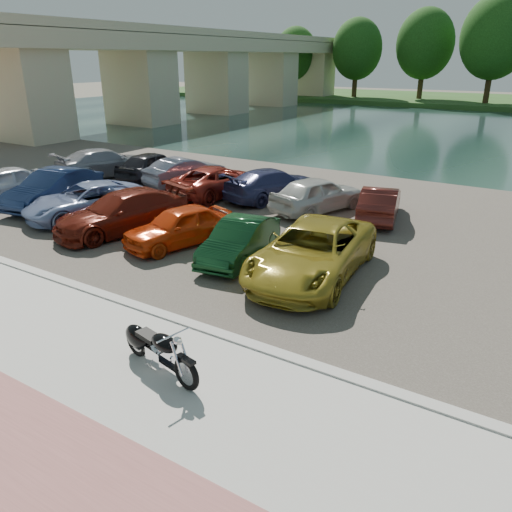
{
  "coord_description": "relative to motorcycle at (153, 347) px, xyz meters",
  "views": [
    {
      "loc": [
        7.19,
        -5.89,
        5.92
      ],
      "look_at": [
        0.78,
        4.35,
        1.1
      ],
      "focal_mm": 35.0,
      "sensor_mm": 36.0,
      "label": 1
    }
  ],
  "objects": [
    {
      "name": "ground",
      "position": [
        -0.93,
        -0.27,
        -0.56
      ],
      "size": [
        200.0,
        200.0,
        0.0
      ],
      "primitive_type": "plane",
      "color": "#595447",
      "rests_on": "ground"
    },
    {
      "name": "pink_path",
      "position": [
        -0.93,
        -2.77,
        -0.46
      ],
      "size": [
        60.0,
        2.0,
        0.01
      ],
      "primitive_type": "cube",
      "color": "#915552",
      "rests_on": "promenade"
    },
    {
      "name": "car_11",
      "position": [
        -4.54,
        12.53,
        0.16
      ],
      "size": [
        3.41,
        5.08,
        1.37
      ],
      "primitive_type": "imported",
      "rotation": [
        0.0,
        0.0,
        2.79
      ],
      "color": "navy",
      "rests_on": "parking_lot"
    },
    {
      "name": "bridge",
      "position": [
        -28.93,
        40.75,
        4.96
      ],
      "size": [
        7.0,
        56.0,
        8.55
      ],
      "color": "#C9AE8B",
      "rests_on": "ground"
    },
    {
      "name": "car_10",
      "position": [
        -7.1,
        11.87,
        0.14
      ],
      "size": [
        2.66,
        4.97,
        1.33
      ],
      "primitive_type": "imported",
      "rotation": [
        0.0,
        0.0,
        3.04
      ],
      "color": "maroon",
      "rests_on": "parking_lot"
    },
    {
      "name": "river",
      "position": [
        -0.93,
        39.73,
        -0.56
      ],
      "size": [
        120.0,
        40.0,
        0.0
      ],
      "primitive_type": "cube",
      "color": "#1B312E",
      "rests_on": "ground"
    },
    {
      "name": "car_1",
      "position": [
        -11.79,
        6.7,
        0.24
      ],
      "size": [
        2.38,
        4.83,
        1.52
      ],
      "primitive_type": "imported",
      "rotation": [
        0.0,
        0.0,
        0.17
      ],
      "color": "#172549",
      "rests_on": "parking_lot"
    },
    {
      "name": "car_3",
      "position": [
        -6.89,
        5.86,
        0.2
      ],
      "size": [
        3.37,
        5.36,
        1.45
      ],
      "primitive_type": "imported",
      "rotation": [
        0.0,
        0.0,
        -0.29
      ],
      "color": "#64190E",
      "rests_on": "parking_lot"
    },
    {
      "name": "car_8",
      "position": [
        -11.75,
        12.62,
        0.21
      ],
      "size": [
        1.92,
        4.36,
        1.46
      ],
      "primitive_type": "imported",
      "rotation": [
        0.0,
        0.0,
        3.19
      ],
      "color": "black",
      "rests_on": "parking_lot"
    },
    {
      "name": "car_4",
      "position": [
        -4.29,
        5.87,
        0.13
      ],
      "size": [
        2.57,
        4.11,
        1.31
      ],
      "primitive_type": "imported",
      "rotation": [
        0.0,
        0.0,
        -0.29
      ],
      "color": "red",
      "rests_on": "parking_lot"
    },
    {
      "name": "car_12",
      "position": [
        -2.08,
        11.87,
        0.2
      ],
      "size": [
        3.0,
        4.58,
        1.45
      ],
      "primitive_type": "imported",
      "rotation": [
        0.0,
        0.0,
        2.81
      ],
      "color": "beige",
      "rests_on": "parking_lot"
    },
    {
      "name": "car_5",
      "position": [
        -1.86,
        5.87,
        0.1
      ],
      "size": [
        1.9,
        3.93,
        1.24
      ],
      "primitive_type": "imported",
      "rotation": [
        0.0,
        0.0,
        0.16
      ],
      "color": "#0F3719",
      "rests_on": "parking_lot"
    },
    {
      "name": "car_6",
      "position": [
        0.63,
        5.86,
        0.24
      ],
      "size": [
        3.05,
        5.71,
        1.53
      ],
      "primitive_type": "imported",
      "rotation": [
        0.0,
        0.0,
        0.1
      ],
      "color": "olive",
      "rests_on": "parking_lot"
    },
    {
      "name": "kerb",
      "position": [
        -0.93,
        1.73,
        -0.49
      ],
      "size": [
        60.0,
        0.3,
        0.14
      ],
      "primitive_type": "cube",
      "color": "#BCB9B1",
      "rests_on": "ground"
    },
    {
      "name": "parking_lot",
      "position": [
        -0.93,
        10.73,
        -0.54
      ],
      "size": [
        60.0,
        18.0,
        0.04
      ],
      "primitive_type": "cube",
      "color": "#453F38",
      "rests_on": "ground"
    },
    {
      "name": "car_2",
      "position": [
        -9.32,
        6.34,
        0.15
      ],
      "size": [
        3.67,
        5.31,
        1.35
      ],
      "primitive_type": "imported",
      "rotation": [
        0.0,
        0.0,
        -0.33
      ],
      "color": "#8293BE",
      "rests_on": "parking_lot"
    },
    {
      "name": "motorcycle",
      "position": [
        0.0,
        0.0,
        0.0
      ],
      "size": [
        2.3,
        0.87,
        1.05
      ],
      "rotation": [
        0.0,
        0.0,
        -0.21
      ],
      "color": "black",
      "rests_on": "promenade"
    },
    {
      "name": "car_7",
      "position": [
        -14.36,
        11.76,
        0.21
      ],
      "size": [
        3.17,
        5.41,
        1.47
      ],
      "primitive_type": "imported",
      "rotation": [
        0.0,
        0.0,
        2.91
      ],
      "color": "gray",
      "rests_on": "parking_lot"
    },
    {
      "name": "promenade",
      "position": [
        -0.93,
        -1.27,
        -0.51
      ],
      "size": [
        60.0,
        6.0,
        0.1
      ],
      "primitive_type": "cube",
      "color": "#BCB9B1",
      "rests_on": "ground"
    },
    {
      "name": "car_13",
      "position": [
        0.43,
        12.2,
        0.12
      ],
      "size": [
        2.23,
        4.09,
        1.28
      ],
      "primitive_type": "imported",
      "rotation": [
        0.0,
        0.0,
        3.38
      ],
      "color": "#4F1915",
      "rests_on": "parking_lot"
    },
    {
      "name": "car_9",
      "position": [
        -9.5,
        12.52,
        0.16
      ],
      "size": [
        2.42,
        4.38,
        1.37
      ],
      "primitive_type": "imported",
      "rotation": [
        0.0,
        0.0,
        2.89
      ],
      "color": "slate",
      "rests_on": "parking_lot"
    }
  ]
}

